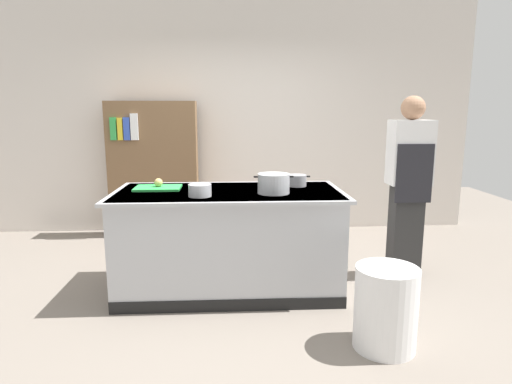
{
  "coord_description": "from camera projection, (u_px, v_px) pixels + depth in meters",
  "views": [
    {
      "loc": [
        0.04,
        -3.68,
        1.59
      ],
      "look_at": [
        0.25,
        0.2,
        0.85
      ],
      "focal_mm": 30.28,
      "sensor_mm": 36.0,
      "label": 1
    }
  ],
  "objects": [
    {
      "name": "ground_plane",
      "position": [
        230.0,
        289.0,
        3.9
      ],
      "size": [
        10.0,
        10.0,
        0.0
      ],
      "primitive_type": "plane",
      "color": "slate"
    },
    {
      "name": "back_wall",
      "position": [
        229.0,
        117.0,
        5.68
      ],
      "size": [
        6.4,
        0.12,
        3.0
      ],
      "primitive_type": "cube",
      "color": "silver",
      "rests_on": "ground_plane"
    },
    {
      "name": "counter_island",
      "position": [
        229.0,
        239.0,
        3.82
      ],
      "size": [
        1.98,
        0.98,
        0.9
      ],
      "color": "#B7BABF",
      "rests_on": "ground_plane"
    },
    {
      "name": "cutting_board",
      "position": [
        158.0,
        188.0,
        3.82
      ],
      "size": [
        0.4,
        0.28,
        0.02
      ],
      "primitive_type": "cube",
      "color": "green",
      "rests_on": "counter_island"
    },
    {
      "name": "onion",
      "position": [
        158.0,
        182.0,
        3.83
      ],
      "size": [
        0.07,
        0.07,
        0.07
      ],
      "primitive_type": "sphere",
      "color": "tan",
      "rests_on": "cutting_board"
    },
    {
      "name": "stock_pot",
      "position": [
        274.0,
        184.0,
        3.62
      ],
      "size": [
        0.33,
        0.27,
        0.17
      ],
      "color": "#B7BABF",
      "rests_on": "counter_island"
    },
    {
      "name": "sauce_pan",
      "position": [
        297.0,
        180.0,
        3.97
      ],
      "size": [
        0.24,
        0.17,
        0.11
      ],
      "color": "#99999E",
      "rests_on": "counter_island"
    },
    {
      "name": "mixing_bowl",
      "position": [
        200.0,
        190.0,
        3.49
      ],
      "size": [
        0.19,
        0.19,
        0.1
      ],
      "primitive_type": "cylinder",
      "color": "#B7BABF",
      "rests_on": "counter_island"
    },
    {
      "name": "trash_bin",
      "position": [
        386.0,
        308.0,
        2.89
      ],
      "size": [
        0.42,
        0.42,
        0.57
      ],
      "primitive_type": "cylinder",
      "color": "white",
      "rests_on": "ground_plane"
    },
    {
      "name": "person_chef",
      "position": [
        408.0,
        183.0,
        4.06
      ],
      "size": [
        0.38,
        0.25,
        1.72
      ],
      "rotation": [
        0.0,
        0.0,
        1.68
      ],
      "color": "#2C2C2C",
      "rests_on": "ground_plane"
    },
    {
      "name": "bookshelf",
      "position": [
        154.0,
        169.0,
        5.46
      ],
      "size": [
        1.1,
        0.31,
        1.7
      ],
      "color": "brown",
      "rests_on": "ground_plane"
    }
  ]
}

